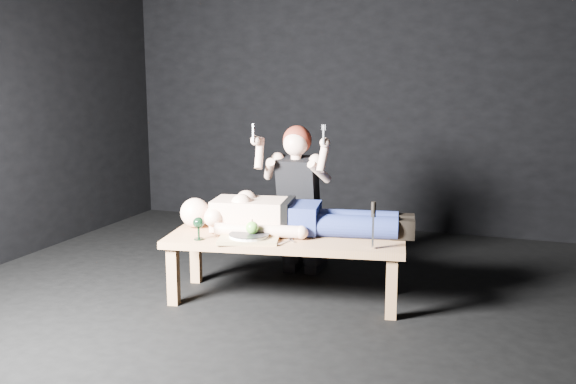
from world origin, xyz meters
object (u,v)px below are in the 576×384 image
(table, at_px, (286,268))
(kneeling_woman, at_px, (301,199))
(goblet, at_px, (199,228))
(lying_man, at_px, (296,213))
(carving_knife, at_px, (373,225))
(serving_tray, at_px, (249,239))

(table, distance_m, kneeling_woman, 0.69)
(kneeling_woman, height_order, goblet, kneeling_woman)
(table, relative_size, goblet, 10.50)
(table, xyz_separation_m, goblet, (-0.52, -0.28, 0.30))
(table, xyz_separation_m, lying_man, (0.03, 0.14, 0.36))
(table, relative_size, lying_man, 0.96)
(table, relative_size, kneeling_woman, 1.34)
(table, bearing_deg, goblet, -160.77)
(table, relative_size, carving_knife, 5.33)
(lying_man, height_order, serving_tray, lying_man)
(lying_man, xyz_separation_m, kneeling_woman, (-0.11, 0.43, 0.02))
(table, bearing_deg, kneeling_woman, 88.61)
(kneeling_woman, distance_m, carving_knife, 0.99)
(table, height_order, kneeling_woman, kneeling_woman)
(goblet, bearing_deg, serving_tray, 15.94)
(serving_tray, relative_size, goblet, 2.57)
(kneeling_woman, height_order, carving_knife, kneeling_woman)
(serving_tray, distance_m, goblet, 0.35)
(carving_knife, bearing_deg, table, 160.30)
(table, distance_m, serving_tray, 0.36)
(table, height_order, carving_knife, carving_knife)
(goblet, relative_size, carving_knife, 0.51)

